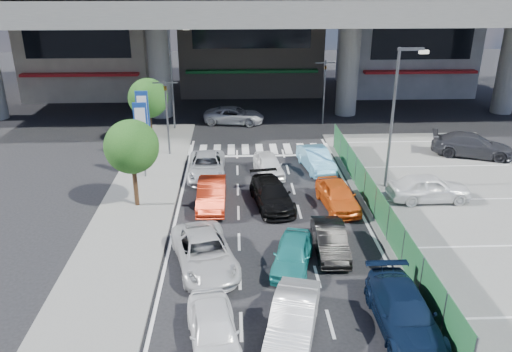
{
  "coord_description": "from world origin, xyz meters",
  "views": [
    {
      "loc": [
        -1.69,
        -20.34,
        11.72
      ],
      "look_at": [
        -0.65,
        3.75,
        1.76
      ],
      "focal_mm": 35.0,
      "sensor_mm": 36.0,
      "label": 1
    }
  ],
  "objects_px": {
    "taxi_orange_right": "(338,195)",
    "crossing_wagon_silver": "(234,115)",
    "parked_sedan_white": "(429,188)",
    "traffic_cone": "(398,191)",
    "van_white_back_left": "(214,330)",
    "hatch_black_mid_right": "(330,240)",
    "tree_far": "(148,98)",
    "street_lamp_right": "(397,107)",
    "taxi_teal_mid": "(293,254)",
    "signboard_near": "(141,130)",
    "traffic_light_left": "(166,99)",
    "minivan_navy_back": "(404,312)",
    "traffic_light_right": "(325,76)",
    "hatch_white_back_mid": "(293,319)",
    "taxi_orange_left": "(212,194)",
    "sedan_black_mid": "(272,194)",
    "tree_near": "(132,147)",
    "wagon_silver_front_left": "(207,166)",
    "sedan_white_front_mid": "(269,165)",
    "street_lamp_left": "(173,69)",
    "signboard_far": "(143,116)",
    "sedan_white_mid_left": "(205,253)",
    "parked_sedan_dgrey": "(472,145)",
    "kei_truck_front_right": "(316,159)"
  },
  "relations": [
    {
      "from": "traffic_light_left",
      "to": "street_lamp_left",
      "type": "bearing_deg",
      "value": 91.2
    },
    {
      "from": "traffic_light_left",
      "to": "minivan_navy_back",
      "type": "distance_m",
      "value": 21.25
    },
    {
      "from": "signboard_far",
      "to": "sedan_white_mid_left",
      "type": "height_order",
      "value": "signboard_far"
    },
    {
      "from": "taxi_teal_mid",
      "to": "taxi_orange_right",
      "type": "bearing_deg",
      "value": 76.33
    },
    {
      "from": "crossing_wagon_silver",
      "to": "tree_far",
      "type": "bearing_deg",
      "value": 138.33
    },
    {
      "from": "sedan_white_mid_left",
      "to": "hatch_black_mid_right",
      "type": "distance_m",
      "value": 5.6
    },
    {
      "from": "traffic_cone",
      "to": "street_lamp_left",
      "type": "bearing_deg",
      "value": 135.42
    },
    {
      "from": "hatch_white_back_mid",
      "to": "sedan_white_mid_left",
      "type": "relative_size",
      "value": 0.84
    },
    {
      "from": "sedan_white_front_mid",
      "to": "hatch_black_mid_right",
      "type": "bearing_deg",
      "value": -85.6
    },
    {
      "from": "van_white_back_left",
      "to": "taxi_teal_mid",
      "type": "height_order",
      "value": "van_white_back_left"
    },
    {
      "from": "taxi_orange_left",
      "to": "taxi_orange_right",
      "type": "bearing_deg",
      "value": -3.31
    },
    {
      "from": "traffic_light_left",
      "to": "crossing_wagon_silver",
      "type": "bearing_deg",
      "value": 59.53
    },
    {
      "from": "traffic_light_right",
      "to": "taxi_orange_right",
      "type": "distance_m",
      "value": 15.94
    },
    {
      "from": "parked_sedan_white",
      "to": "traffic_cone",
      "type": "height_order",
      "value": "parked_sedan_white"
    },
    {
      "from": "traffic_light_left",
      "to": "taxi_orange_left",
      "type": "bearing_deg",
      "value": -68.43
    },
    {
      "from": "street_lamp_right",
      "to": "traffic_cone",
      "type": "distance_m",
      "value": 4.62
    },
    {
      "from": "hatch_black_mid_right",
      "to": "tree_far",
      "type": "bearing_deg",
      "value": 124.47
    },
    {
      "from": "wagon_silver_front_left",
      "to": "sedan_white_front_mid",
      "type": "xyz_separation_m",
      "value": [
        3.8,
        0.13,
        -0.03
      ]
    },
    {
      "from": "signboard_near",
      "to": "taxi_orange_right",
      "type": "height_order",
      "value": "signboard_near"
    },
    {
      "from": "taxi_orange_right",
      "to": "kei_truck_front_right",
      "type": "relative_size",
      "value": 0.97
    },
    {
      "from": "signboard_near",
      "to": "crossing_wagon_silver",
      "type": "distance_m",
      "value": 12.97
    },
    {
      "from": "street_lamp_right",
      "to": "hatch_black_mid_right",
      "type": "bearing_deg",
      "value": -123.72
    },
    {
      "from": "hatch_black_mid_right",
      "to": "taxi_teal_mid",
      "type": "bearing_deg",
      "value": -146.47
    },
    {
      "from": "signboard_near",
      "to": "minivan_navy_back",
      "type": "xyz_separation_m",
      "value": [
        11.29,
        -14.3,
        -2.37
      ]
    },
    {
      "from": "traffic_light_left",
      "to": "hatch_white_back_mid",
      "type": "relative_size",
      "value": 1.24
    },
    {
      "from": "street_lamp_right",
      "to": "parked_sedan_white",
      "type": "xyz_separation_m",
      "value": [
        1.6,
        -2.01,
        -3.96
      ]
    },
    {
      "from": "minivan_navy_back",
      "to": "traffic_cone",
      "type": "distance_m",
      "value": 11.35
    },
    {
      "from": "signboard_near",
      "to": "taxi_orange_left",
      "type": "distance_m",
      "value": 6.3
    },
    {
      "from": "signboard_near",
      "to": "traffic_light_right",
      "type": "bearing_deg",
      "value": 40.91
    },
    {
      "from": "tree_near",
      "to": "taxi_orange_left",
      "type": "bearing_deg",
      "value": -1.03
    },
    {
      "from": "signboard_far",
      "to": "sedan_black_mid",
      "type": "xyz_separation_m",
      "value": [
        7.8,
        -7.14,
        -2.41
      ]
    },
    {
      "from": "wagon_silver_front_left",
      "to": "taxi_orange_right",
      "type": "bearing_deg",
      "value": -33.53
    },
    {
      "from": "van_white_back_left",
      "to": "hatch_white_back_mid",
      "type": "height_order",
      "value": "same"
    },
    {
      "from": "street_lamp_left",
      "to": "signboard_far",
      "type": "xyz_separation_m",
      "value": [
        -1.27,
        -7.01,
        -1.71
      ]
    },
    {
      "from": "signboard_near",
      "to": "minivan_navy_back",
      "type": "distance_m",
      "value": 18.38
    },
    {
      "from": "sedan_black_mid",
      "to": "taxi_orange_right",
      "type": "distance_m",
      "value": 3.5
    },
    {
      "from": "van_white_back_left",
      "to": "parked_sedan_white",
      "type": "height_order",
      "value": "parked_sedan_white"
    },
    {
      "from": "signboard_far",
      "to": "parked_sedan_dgrey",
      "type": "relative_size",
      "value": 0.9
    },
    {
      "from": "hatch_black_mid_right",
      "to": "crossing_wagon_silver",
      "type": "xyz_separation_m",
      "value": [
        -4.21,
        20.62,
        0.06
      ]
    },
    {
      "from": "tree_far",
      "to": "parked_sedan_white",
      "type": "height_order",
      "value": "tree_far"
    },
    {
      "from": "crossing_wagon_silver",
      "to": "traffic_cone",
      "type": "height_order",
      "value": "crossing_wagon_silver"
    },
    {
      "from": "traffic_light_right",
      "to": "hatch_white_back_mid",
      "type": "relative_size",
      "value": 1.24
    },
    {
      "from": "taxi_orange_left",
      "to": "sedan_black_mid",
      "type": "xyz_separation_m",
      "value": [
        3.21,
        -0.08,
        -0.03
      ]
    },
    {
      "from": "taxi_orange_right",
      "to": "crossing_wagon_silver",
      "type": "bearing_deg",
      "value": 101.97
    },
    {
      "from": "taxi_orange_left",
      "to": "parked_sedan_white",
      "type": "height_order",
      "value": "parked_sedan_white"
    },
    {
      "from": "traffic_cone",
      "to": "parked_sedan_white",
      "type": "bearing_deg",
      "value": -21.75
    },
    {
      "from": "traffic_light_right",
      "to": "sedan_black_mid",
      "type": "relative_size",
      "value": 1.15
    },
    {
      "from": "signboard_near",
      "to": "tree_far",
      "type": "relative_size",
      "value": 0.98
    },
    {
      "from": "wagon_silver_front_left",
      "to": "kei_truck_front_right",
      "type": "height_order",
      "value": "kei_truck_front_right"
    },
    {
      "from": "taxi_orange_left",
      "to": "parked_sedan_white",
      "type": "bearing_deg",
      "value": 0.67
    }
  ]
}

